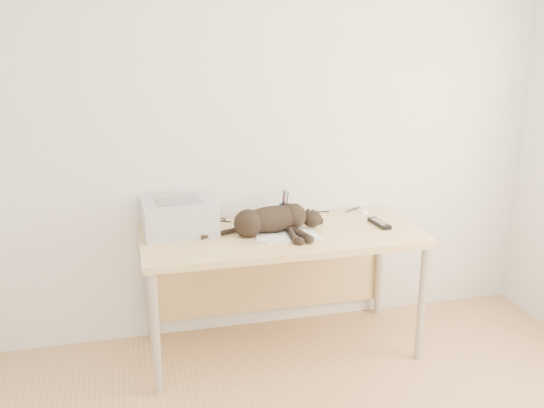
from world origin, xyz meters
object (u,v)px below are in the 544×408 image
object	(u,v)px
desk	(278,249)
pen_cup	(285,212)
mouse	(363,210)
printer	(179,216)
cat	(270,221)
mug	(272,214)

from	to	relation	value
desk	pen_cup	xyz separation A→B (m)	(0.08, 0.14, 0.18)
desk	mouse	size ratio (longest dim) A/B	15.98
desk	printer	xyz separation A→B (m)	(-0.57, 0.07, 0.23)
printer	pen_cup	size ratio (longest dim) A/B	2.30
printer	mouse	xyz separation A→B (m)	(1.17, 0.10, -0.08)
cat	mouse	xyz separation A→B (m)	(0.67, 0.24, -0.06)
cat	pen_cup	world-z (taller)	pen_cup
cat	mouse	bearing A→B (deg)	13.67
pen_cup	cat	bearing A→B (deg)	-124.82
desk	printer	bearing A→B (deg)	172.56
pen_cup	mouse	distance (m)	0.52
cat	mug	xyz separation A→B (m)	(0.07, 0.21, -0.02)
pen_cup	desk	bearing A→B (deg)	-119.26
printer	pen_cup	world-z (taller)	printer
desk	mug	world-z (taller)	mug
desk	printer	size ratio (longest dim) A/B	3.80
printer	pen_cup	distance (m)	0.65
desk	mouse	distance (m)	0.64
desk	mug	size ratio (longest dim) A/B	15.83
printer	mug	bearing A→B (deg)	6.36
cat	desk	bearing A→B (deg)	39.62
mouse	printer	bearing A→B (deg)	-175.55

